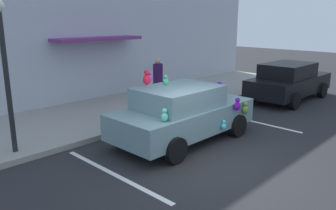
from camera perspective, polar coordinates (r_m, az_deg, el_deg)
The scene contains 10 objects.
ground_plane at distance 8.17m, azimuth 5.90°, elevation -9.58°, with size 60.00×60.00×0.00m, color #262628.
sidewalk at distance 11.71m, azimuth -13.61°, elevation -2.06°, with size 24.00×4.00×0.15m, color gray.
storefront_building at distance 13.14m, azimuth -19.54°, elevation 13.09°, with size 24.00×1.25×6.40m.
parking_stripe_front at distance 11.62m, azimuth 13.55°, elevation -2.56°, with size 0.12×3.60×0.01m, color silver.
parking_stripe_rear at distance 7.64m, azimuth -9.09°, elevation -11.43°, with size 0.12×3.60×0.01m, color silver.
plush_covered_car at distance 9.29m, azimuth 2.47°, elevation -1.31°, with size 4.22×2.12×2.01m.
parked_sedan_behind at distance 14.90m, azimuth 19.67°, elevation 3.81°, with size 4.42×1.98×1.54m.
teddy_bear_on_sidewalk at distance 12.26m, azimuth 1.98°, elevation 0.86°, with size 0.33×0.28×0.63m.
street_lamp_post at distance 8.65m, azimuth -25.81°, elevation 6.69°, with size 0.28×0.28×3.57m.
pedestrian_near_shopfront at distance 13.60m, azimuth -1.70°, elevation 4.14°, with size 0.39×0.39×1.63m.
Camera 1 is at (-5.90, -4.58, 3.31)m, focal length 36.20 mm.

